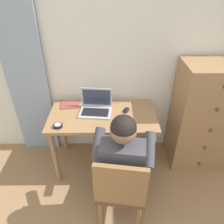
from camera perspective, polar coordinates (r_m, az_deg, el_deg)
name	(u,v)px	position (r m, az deg, el deg)	size (l,w,h in m)	color
wall_back	(122,56)	(2.40, 2.58, 14.70)	(4.80, 0.05, 2.50)	silver
curtain_panel	(25,74)	(2.58, -22.08, 9.45)	(0.45, 0.03, 2.15)	#8EA3B7
desk	(103,123)	(2.37, -2.44, -2.95)	(1.15, 0.61, 0.74)	#9E754C
dresser	(202,117)	(2.64, 22.98, -1.19)	(0.64, 0.49, 1.27)	#9E754C
chair	(121,188)	(1.95, 2.40, -19.56)	(0.47, 0.45, 0.86)	brown
person_seated	(123,157)	(1.93, 2.99, -12.00)	(0.58, 0.62, 1.18)	#33384C
laptop	(96,107)	(2.34, -4.34, 1.34)	(0.36, 0.28, 0.24)	#B7BABF
computer_mouse	(126,110)	(2.35, 3.83, 0.56)	(0.06, 0.10, 0.03)	black
desk_clock	(58,126)	(2.18, -14.24, -3.55)	(0.09, 0.09, 0.03)	black
notebook_pad	(70,105)	(2.50, -11.13, 1.85)	(0.21, 0.15, 0.01)	#994742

